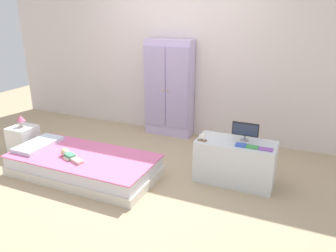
# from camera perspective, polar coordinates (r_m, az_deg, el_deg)

# --- Properties ---
(ground_plane) EXTENTS (10.00, 10.00, 0.02)m
(ground_plane) POSITION_cam_1_polar(r_m,az_deg,el_deg) (4.10, -6.53, -8.15)
(ground_plane) COLOR tan
(back_wall) EXTENTS (6.40, 0.05, 2.70)m
(back_wall) POSITION_cam_1_polar(r_m,az_deg,el_deg) (5.07, 2.00, 13.54)
(back_wall) COLOR silver
(back_wall) RESTS_ON ground_plane
(bed) EXTENTS (1.79, 0.85, 0.26)m
(bed) POSITION_cam_1_polar(r_m,az_deg,el_deg) (4.07, -14.71, -6.71)
(bed) COLOR silver
(bed) RESTS_ON ground_plane
(pillow) EXTENTS (0.32, 0.61, 0.05)m
(pillow) POSITION_cam_1_polar(r_m,az_deg,el_deg) (4.45, -21.98, -3.01)
(pillow) COLOR silver
(pillow) RESTS_ON bed
(doll) EXTENTS (0.38, 0.20, 0.10)m
(doll) POSITION_cam_1_polar(r_m,az_deg,el_deg) (3.99, -17.29, -4.87)
(doll) COLOR #4CA375
(doll) RESTS_ON bed
(nightstand) EXTENTS (0.33, 0.33, 0.39)m
(nightstand) POSITION_cam_1_polar(r_m,az_deg,el_deg) (4.92, -24.19, -2.29)
(nightstand) COLOR white
(nightstand) RESTS_ON ground_plane
(table_lamp) EXTENTS (0.12, 0.12, 0.17)m
(table_lamp) POSITION_cam_1_polar(r_m,az_deg,el_deg) (4.82, -24.71, 1.18)
(table_lamp) COLOR #B7B2AD
(table_lamp) RESTS_ON nightstand
(wardrobe) EXTENTS (0.75, 0.29, 1.50)m
(wardrobe) POSITION_cam_1_polar(r_m,az_deg,el_deg) (5.05, 0.18, 6.65)
(wardrobe) COLOR silver
(wardrobe) RESTS_ON ground_plane
(tv_stand) EXTENTS (0.89, 0.43, 0.50)m
(tv_stand) POSITION_cam_1_polar(r_m,az_deg,el_deg) (3.83, 11.79, -6.22)
(tv_stand) COLOR silver
(tv_stand) RESTS_ON ground_plane
(tv_monitor) EXTENTS (0.30, 0.10, 0.21)m
(tv_monitor) POSITION_cam_1_polar(r_m,az_deg,el_deg) (3.73, 13.54, -0.73)
(tv_monitor) COLOR #99999E
(tv_monitor) RESTS_ON tv_stand
(rocking_horse_toy) EXTENTS (0.10, 0.04, 0.12)m
(rocking_horse_toy) POSITION_cam_1_polar(r_m,az_deg,el_deg) (3.66, 6.26, -1.78)
(rocking_horse_toy) COLOR #8E6642
(rocking_horse_toy) RESTS_ON tv_stand
(book_blue) EXTENTS (0.11, 0.10, 0.02)m
(book_blue) POSITION_cam_1_polar(r_m,az_deg,el_deg) (3.62, 12.78, -3.31)
(book_blue) COLOR blue
(book_blue) RESTS_ON tv_stand
(book_green) EXTENTS (0.13, 0.09, 0.02)m
(book_green) POSITION_cam_1_polar(r_m,az_deg,el_deg) (3.61, 14.72, -3.61)
(book_green) COLOR #429E51
(book_green) RESTS_ON tv_stand
(book_purple) EXTENTS (0.15, 0.09, 0.01)m
(book_purple) POSITION_cam_1_polar(r_m,az_deg,el_deg) (3.59, 16.95, -3.96)
(book_purple) COLOR #8E51B2
(book_purple) RESTS_ON tv_stand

